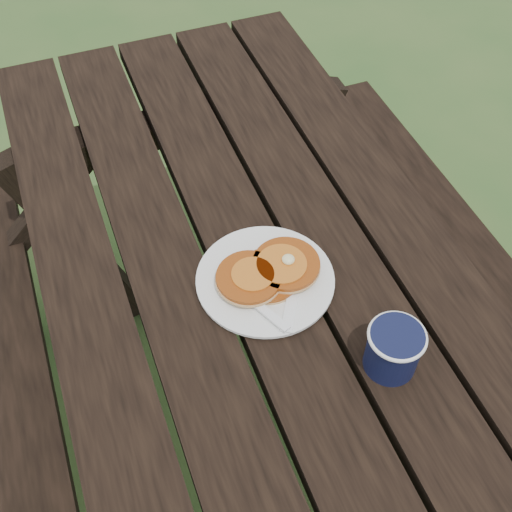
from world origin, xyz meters
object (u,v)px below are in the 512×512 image
object	(u,v)px
pancake_stack	(269,272)
coffee_cup	(394,348)
picnic_table	(272,410)
plate	(265,280)

from	to	relation	value
pancake_stack	coffee_cup	distance (m)	0.26
picnic_table	coffee_cup	distance (m)	0.48
plate	pancake_stack	size ratio (longest dim) A/B	1.26
picnic_table	plate	size ratio (longest dim) A/B	7.50
picnic_table	pancake_stack	world-z (taller)	pancake_stack
picnic_table	pancake_stack	xyz separation A→B (m)	(0.01, 0.07, 0.41)
plate	coffee_cup	distance (m)	0.26
plate	picnic_table	bearing A→B (deg)	-93.91
picnic_table	pancake_stack	size ratio (longest dim) A/B	9.48
coffee_cup	picnic_table	bearing A→B (deg)	129.42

